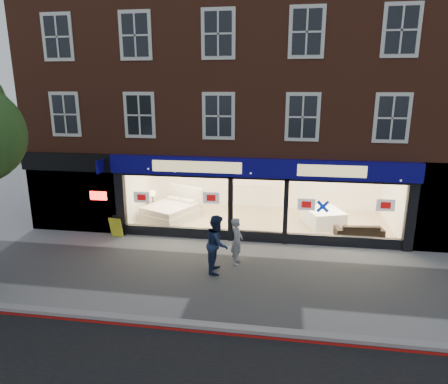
% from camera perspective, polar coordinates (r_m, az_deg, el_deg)
% --- Properties ---
extents(ground, '(120.00, 120.00, 0.00)m').
position_cam_1_polar(ground, '(12.94, 3.72, -12.04)').
color(ground, gray).
rests_on(ground, ground).
extents(kerb_line, '(60.00, 0.10, 0.01)m').
position_cam_1_polar(kerb_line, '(10.28, 2.02, -19.78)').
color(kerb_line, '#8C0A07').
rests_on(kerb_line, ground).
extents(kerb_stone, '(60.00, 0.25, 0.12)m').
position_cam_1_polar(kerb_stone, '(10.41, 2.16, -18.92)').
color(kerb_stone, gray).
rests_on(kerb_stone, ground).
extents(showroom_floor, '(11.00, 4.50, 0.10)m').
position_cam_1_polar(showroom_floor, '(17.75, 5.29, -4.26)').
color(showroom_floor, tan).
rests_on(showroom_floor, ground).
extents(building, '(19.00, 8.26, 10.30)m').
position_cam_1_polar(building, '(18.48, 6.11, 17.35)').
color(building, brown).
rests_on(building, ground).
extents(display_bed, '(2.66, 2.85, 1.29)m').
position_cam_1_polar(display_bed, '(18.04, -7.44, -2.64)').
color(display_bed, silver).
rests_on(display_bed, showroom_floor).
extents(bedside_table, '(0.60, 0.60, 0.55)m').
position_cam_1_polar(bedside_table, '(18.76, -10.08, -2.32)').
color(bedside_table, brown).
rests_on(bedside_table, showroom_floor).
extents(mattress_stack, '(1.90, 2.12, 0.69)m').
position_cam_1_polar(mattress_stack, '(17.58, 13.93, -3.48)').
color(mattress_stack, white).
rests_on(mattress_stack, showroom_floor).
extents(sofa, '(1.91, 0.91, 0.54)m').
position_cam_1_polar(sofa, '(16.61, 18.72, -5.21)').
color(sofa, black).
rests_on(sofa, showroom_floor).
extents(a_board, '(0.59, 0.43, 0.83)m').
position_cam_1_polar(a_board, '(16.56, -15.04, -4.81)').
color(a_board, yellow).
rests_on(a_board, ground).
extents(pedestrian_grey, '(0.41, 0.60, 1.63)m').
position_cam_1_polar(pedestrian_grey, '(13.50, 1.86, -7.04)').
color(pedestrian_grey, '#94959A').
rests_on(pedestrian_grey, ground).
extents(pedestrian_blue, '(0.78, 0.97, 1.90)m').
position_cam_1_polar(pedestrian_blue, '(12.94, -0.98, -7.37)').
color(pedestrian_blue, '#182645').
rests_on(pedestrian_blue, ground).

